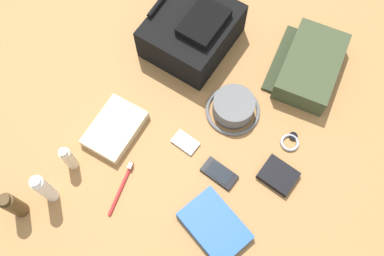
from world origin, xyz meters
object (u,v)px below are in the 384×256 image
at_px(bucket_hat, 233,107).
at_px(backpack, 192,31).
at_px(wristwatch, 290,142).
at_px(toothbrush, 122,185).
at_px(wallet, 278,175).
at_px(toothpaste_tube, 45,189).
at_px(travel_guidebook, 215,226).
at_px(folded_towel, 115,129).
at_px(media_player, 185,142).
at_px(lotion_bottle, 69,158).
at_px(cell_phone, 219,173).
at_px(cologne_bottle, 13,205).
at_px(toiletry_pouch, 310,66).

bearing_deg(bucket_hat, backpack, 57.06).
relative_size(wristwatch, toothbrush, 0.40).
bearing_deg(wallet, toothpaste_tube, 131.89).
bearing_deg(toothpaste_tube, wallet, -54.57).
height_order(wristwatch, wallet, wallet).
distance_m(wristwatch, toothbrush, 0.56).
height_order(travel_guidebook, folded_towel, folded_towel).
relative_size(travel_guidebook, media_player, 2.65).
relative_size(lotion_bottle, cell_phone, 1.06).
xyz_separation_m(wallet, folded_towel, (-0.13, 0.53, 0.01)).
bearing_deg(travel_guidebook, toothpaste_tube, 109.50).
distance_m(backpack, toothpaste_tube, 0.71).
bearing_deg(folded_towel, cologne_bottle, 164.70).
height_order(bucket_hat, toothpaste_tube, toothpaste_tube).
height_order(toiletry_pouch, folded_towel, toiletry_pouch).
height_order(lotion_bottle, wallet, lotion_bottle).
bearing_deg(lotion_bottle, travel_guidebook, -83.46).
distance_m(bucket_hat, wallet, 0.27).
height_order(backpack, wristwatch, backpack).
height_order(wristwatch, folded_towel, folded_towel).
bearing_deg(travel_guidebook, wallet, -21.65).
distance_m(media_player, wristwatch, 0.34).
xyz_separation_m(cologne_bottle, lotion_bottle, (0.20, -0.05, -0.01)).
relative_size(toothpaste_tube, travel_guidebook, 0.73).
relative_size(toiletry_pouch, cologne_bottle, 2.17).
height_order(toiletry_pouch, cell_phone, toiletry_pouch).
height_order(bucket_hat, folded_towel, bucket_hat).
bearing_deg(cell_phone, media_player, 76.51).
height_order(cologne_bottle, toothpaste_tube, toothpaste_tube).
distance_m(travel_guidebook, media_player, 0.29).
bearing_deg(media_player, wristwatch, -59.25).
bearing_deg(toothpaste_tube, folded_towel, -9.19).
bearing_deg(travel_guidebook, lotion_bottle, 96.54).
height_order(cologne_bottle, cell_phone, cologne_bottle).
bearing_deg(folded_towel, toothpaste_tube, 170.81).
distance_m(bucket_hat, wristwatch, 0.22).
bearing_deg(cologne_bottle, wristwatch, -44.77).
relative_size(wallet, folded_towel, 0.55).
distance_m(media_player, folded_towel, 0.23).
xyz_separation_m(travel_guidebook, wristwatch, (0.37, -0.08, -0.01)).
bearing_deg(wristwatch, media_player, 120.75).
relative_size(cell_phone, wristwatch, 1.68).
bearing_deg(travel_guidebook, toiletry_pouch, -1.48).
relative_size(backpack, travel_guidebook, 1.33).
distance_m(cell_phone, wallet, 0.19).
bearing_deg(wallet, cologne_bottle, 134.59).
bearing_deg(cologne_bottle, backpack, -10.33).
xyz_separation_m(cologne_bottle, cell_phone, (0.41, -0.47, -0.06)).
relative_size(wristwatch, wallet, 0.65).
bearing_deg(lotion_bottle, bucket_hat, -39.66).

